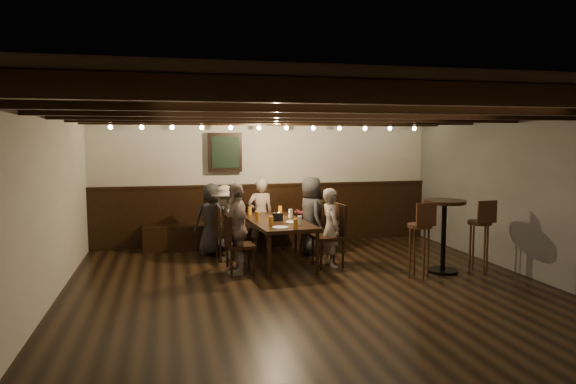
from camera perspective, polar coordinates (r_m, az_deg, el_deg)
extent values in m
plane|color=black|center=(6.71, 3.41, -11.42)|extent=(7.00, 7.00, 0.00)
plane|color=black|center=(6.41, 3.55, 9.50)|extent=(7.00, 7.00, 0.00)
plane|color=beige|center=(9.84, -2.41, 1.29)|extent=(6.50, 0.00, 6.50)
plane|color=#4C4C4A|center=(8.01, 26.33, -0.41)|extent=(0.00, 7.00, 7.00)
plane|color=beige|center=(6.34, -25.95, -1.93)|extent=(0.00, 7.00, 7.00)
cube|color=black|center=(9.87, -2.35, -2.49)|extent=(6.50, 0.08, 1.10)
cube|color=black|center=(9.55, -6.77, -4.80)|extent=(3.00, 0.45, 0.45)
cube|color=black|center=(9.59, -7.02, 4.42)|extent=(0.62, 0.12, 0.72)
cube|color=black|center=(9.52, -6.98, 4.41)|extent=(0.50, 0.02, 0.58)
cube|color=black|center=(3.73, 16.76, 10.40)|extent=(6.50, 0.10, 0.16)
cube|color=black|center=(4.77, 9.69, 9.55)|extent=(6.50, 0.10, 0.16)
cube|color=black|center=(5.86, 5.21, 8.94)|extent=(6.50, 0.10, 0.16)
cube|color=black|center=(6.96, 2.15, 8.48)|extent=(6.50, 0.10, 0.16)
cube|color=black|center=(8.09, -0.06, 8.14)|extent=(6.50, 0.10, 0.16)
cube|color=black|center=(9.22, -1.73, 7.88)|extent=(6.50, 0.10, 0.16)
sphere|color=#FFE099|center=(9.05, -19.14, 6.83)|extent=(0.07, 0.07, 0.07)
sphere|color=#FFE099|center=(9.02, -10.35, 7.06)|extent=(0.07, 0.07, 0.07)
sphere|color=#FFE099|center=(9.20, -1.70, 7.13)|extent=(0.07, 0.07, 0.07)
sphere|color=#FFE099|center=(9.57, 6.45, 7.05)|extent=(0.07, 0.07, 0.07)
sphere|color=#FFE099|center=(10.12, 13.86, 6.86)|extent=(0.07, 0.07, 0.07)
cube|color=black|center=(8.23, -1.25, -3.34)|extent=(0.97, 1.92, 0.06)
cylinder|color=black|center=(7.37, -2.06, -7.22)|extent=(0.06, 0.06, 0.64)
cylinder|color=black|center=(9.04, -5.03, -4.77)|extent=(0.06, 0.06, 0.64)
cylinder|color=black|center=(7.59, 3.28, -6.84)|extent=(0.06, 0.06, 0.64)
cylinder|color=black|center=(9.22, -0.60, -4.54)|extent=(0.06, 0.06, 0.64)
cube|color=black|center=(8.54, -6.63, -4.73)|extent=(0.44, 0.44, 0.05)
cube|color=black|center=(8.47, -7.88, -3.13)|extent=(0.07, 0.41, 0.45)
cube|color=black|center=(7.68, -5.35, -5.97)|extent=(0.43, 0.43, 0.05)
cube|color=black|center=(7.59, -6.72, -4.23)|extent=(0.07, 0.41, 0.44)
cube|color=black|center=(8.90, 2.28, -4.11)|extent=(0.46, 0.46, 0.05)
cube|color=black|center=(8.93, 3.46, -2.39)|extent=(0.07, 0.43, 0.47)
cube|color=black|center=(8.07, 4.45, -5.03)|extent=(0.48, 0.48, 0.05)
cube|color=black|center=(8.10, 5.80, -3.04)|extent=(0.08, 0.45, 0.49)
imported|color=#252527|center=(8.91, -8.45, -3.00)|extent=(0.64, 0.44, 1.25)
imported|color=gray|center=(9.23, -3.08, -2.50)|extent=(0.49, 0.34, 1.29)
imported|color=maroon|center=(9.36, 2.50, -2.51)|extent=(0.64, 0.52, 1.25)
imported|color=gray|center=(8.50, -6.97, -3.43)|extent=(0.52, 0.83, 1.24)
imported|color=gray|center=(7.62, -5.74, -4.08)|extent=(0.39, 0.82, 1.36)
imported|color=#2A2A2D|center=(8.88, 2.59, -2.65)|extent=(0.48, 0.69, 1.35)
imported|color=gray|center=(8.06, 4.79, -3.96)|extent=(0.33, 0.47, 1.23)
cylinder|color=#BF7219|center=(8.81, -4.28, -2.09)|extent=(0.07, 0.07, 0.14)
cylinder|color=#BF7219|center=(8.90, -0.88, -1.99)|extent=(0.07, 0.07, 0.14)
cylinder|color=#BF7219|center=(8.23, -3.46, -2.66)|extent=(0.07, 0.07, 0.14)
cylinder|color=silver|center=(8.49, 0.32, -2.38)|extent=(0.07, 0.07, 0.14)
cylinder|color=#BF7219|center=(7.73, -1.89, -3.22)|extent=(0.07, 0.07, 0.14)
cylinder|color=silver|center=(7.75, 1.31, -3.18)|extent=(0.07, 0.07, 0.14)
cylinder|color=#BF7219|center=(7.47, 0.83, -3.53)|extent=(0.07, 0.07, 0.14)
cylinder|color=white|center=(7.52, -0.86, -3.96)|extent=(0.24, 0.24, 0.01)
cylinder|color=white|center=(7.99, 0.59, -3.36)|extent=(0.24, 0.24, 0.01)
cube|color=black|center=(8.17, -1.15, -2.79)|extent=(0.15, 0.10, 0.12)
cylinder|color=beige|center=(8.54, -1.04, -2.64)|extent=(0.05, 0.05, 0.05)
cylinder|color=black|center=(8.15, 16.79, -8.38)|extent=(0.45, 0.45, 0.04)
cylinder|color=black|center=(8.04, 16.90, -4.83)|extent=(0.07, 0.07, 1.03)
cylinder|color=black|center=(7.96, 17.01, -1.05)|extent=(0.62, 0.62, 0.05)
cylinder|color=#361F11|center=(7.59, 14.44, -3.66)|extent=(0.35, 0.35, 0.05)
cube|color=#361F11|center=(7.42, 15.11, -2.45)|extent=(0.31, 0.05, 0.33)
cylinder|color=#361F11|center=(8.14, 20.53, -3.20)|extent=(0.35, 0.35, 0.05)
cube|color=#361F11|center=(7.98, 21.27, -2.07)|extent=(0.31, 0.04, 0.33)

